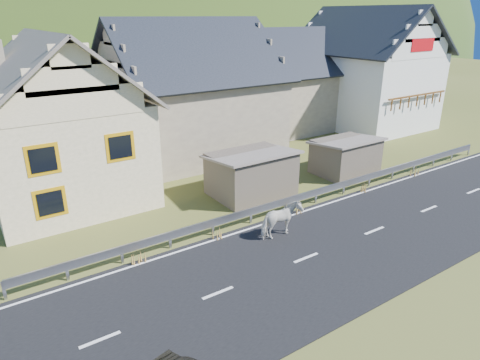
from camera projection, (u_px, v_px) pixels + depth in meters
ground at (374, 231)px, 18.68m from camera, size 160.00×160.00×0.00m
road at (374, 231)px, 18.67m from camera, size 60.00×7.00×0.04m
lane_markings at (374, 231)px, 18.66m from camera, size 60.00×6.60×0.01m
guardrail at (316, 193)px, 21.32m from camera, size 28.10×0.09×0.75m
shed_left at (251, 174)px, 22.25m from camera, size 4.30×3.30×2.40m
shed_right at (345, 157)px, 25.30m from camera, size 3.80×2.90×2.20m
house_cream at (56, 112)px, 21.14m from camera, size 7.80×9.80×8.30m
house_stone_a at (189, 83)px, 28.06m from camera, size 10.80×9.80×8.90m
house_stone_b at (286, 75)px, 34.98m from camera, size 9.80×8.80×8.10m
house_white at (366, 64)px, 35.50m from camera, size 8.80×10.80×9.70m
mountain at (9, 94)px, 167.52m from camera, size 440.00×280.00×260.00m
horse at (281, 220)px, 17.91m from camera, size 0.88×1.84×1.54m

